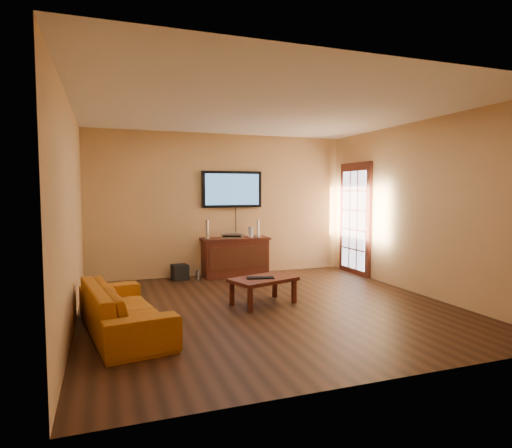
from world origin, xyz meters
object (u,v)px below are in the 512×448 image
subwoofer (180,272)px  keyboard (260,278)px  media_console (235,257)px  bottle (198,276)px  sofa (124,300)px  coffee_table (263,282)px  av_receiver (233,236)px  speaker_right (258,229)px  game_console (251,232)px  speaker_left (207,230)px  television (232,189)px

subwoofer → keyboard: keyboard is taller
media_console → bottle: 0.85m
media_console → sofa: size_ratio=0.67×
coffee_table → av_receiver: bearing=85.7°
speaker_right → game_console: speaker_right is taller
media_console → game_console: size_ratio=6.39×
subwoofer → keyboard: (0.79, -2.12, 0.25)m
media_console → coffee_table: (-0.22, -2.09, -0.04)m
game_console → keyboard: size_ratio=0.49×
speaker_left → av_receiver: speaker_left is taller
keyboard → subwoofer: bearing=110.3°
media_console → television: television is taller
television → subwoofer: size_ratio=4.28×
bottle → keyboard: bearing=-74.9°
media_console → game_console: 0.55m
speaker_right → av_receiver: bearing=-176.1°
sofa → keyboard: 1.96m
coffee_table → sofa: size_ratio=0.55×
sofa → keyboard: sofa is taller
television → game_console: bearing=-38.5°
av_receiver → bottle: bearing=-140.8°
television → av_receiver: (-0.06, -0.23, -0.87)m
speaker_left → game_console: size_ratio=1.72×
sofa → game_console: (2.44, 2.65, 0.46)m
speaker_right → media_console: bearing=-178.9°
sofa → speaker_right: bearing=-53.2°
media_console → speaker_right: 0.69m
television → keyboard: size_ratio=2.88×
media_console → speaker_left: 0.75m
media_console → av_receiver: bearing=-156.3°
av_receiver → subwoofer: bearing=-158.9°
sofa → game_console: game_console is taller
game_console → speaker_right: bearing=5.8°
game_console → television: bearing=133.3°
coffee_table → speaker_left: speaker_left is taller
av_receiver → game_console: 0.36m
subwoofer → bottle: (0.28, -0.24, -0.04)m
television → sofa: bearing=-126.5°
sofa → subwoofer: sofa is taller
speaker_right → keyboard: size_ratio=0.81×
television → bottle: (-0.77, -0.44, -1.55)m
game_console → bottle: (-1.07, -0.20, -0.73)m
bottle → speaker_left: bearing=47.4°
speaker_left → game_console: speaker_left is taller
television → sofa: 3.81m
av_receiver → subwoofer: (-0.99, 0.04, -0.64)m
av_receiver → bottle: size_ratio=1.84×
game_console → bottle: 1.31m
bottle → keyboard: keyboard is taller
television → speaker_right: 0.91m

